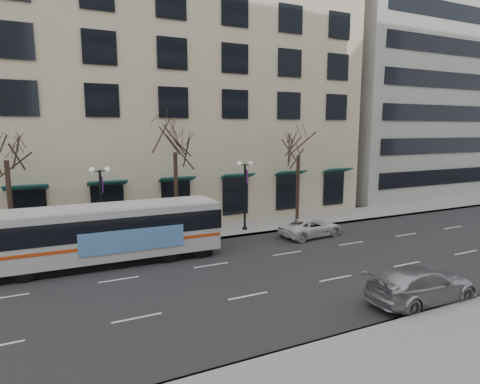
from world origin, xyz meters
TOP-DOWN VIEW (x-y plane):
  - ground at (0.00, 0.00)m, footprint 160.00×160.00m
  - sidewalk_far at (5.00, 9.00)m, footprint 80.00×4.00m
  - building_hotel at (-2.00, 21.00)m, footprint 40.00×20.00m
  - building_office at (32.00, 21.00)m, footprint 25.00×20.00m
  - tree_far_left at (-10.00, 8.80)m, footprint 3.60×3.60m
  - tree_far_mid at (0.00, 8.80)m, footprint 3.60×3.60m
  - tree_far_right at (10.00, 8.80)m, footprint 3.60×3.60m
  - lamp_post_left at (-4.99, 8.20)m, footprint 1.22×0.45m
  - lamp_post_right at (5.01, 8.20)m, footprint 1.22×0.45m
  - city_bus at (-4.86, 5.04)m, footprint 12.32×2.91m
  - silver_car at (6.63, -6.09)m, footprint 5.36×2.23m
  - white_pickup at (8.62, 4.95)m, footprint 4.89×2.63m

SIDE VIEW (x-z plane):
  - ground at x=0.00m, z-range 0.00..0.00m
  - sidewalk_far at x=5.00m, z-range 0.00..0.15m
  - white_pickup at x=8.62m, z-range 0.00..1.30m
  - silver_car at x=6.63m, z-range 0.00..1.55m
  - city_bus at x=-4.86m, z-range 0.15..3.48m
  - lamp_post_left at x=-4.99m, z-range 0.34..5.55m
  - lamp_post_right at x=5.01m, z-range 0.34..5.55m
  - tree_far_right at x=10.00m, z-range 2.39..10.45m
  - tree_far_left at x=-10.00m, z-range 2.53..10.87m
  - tree_far_mid at x=0.00m, z-range 2.63..11.18m
  - building_hotel at x=-2.00m, z-range 0.00..24.00m
  - building_office at x=32.00m, z-range 0.00..35.00m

